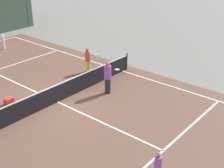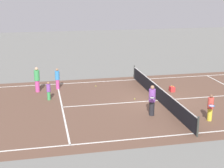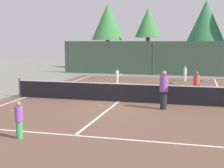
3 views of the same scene
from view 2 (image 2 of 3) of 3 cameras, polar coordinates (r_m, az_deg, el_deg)
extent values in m
plane|color=slate|center=(22.88, 7.78, -2.78)|extent=(80.00, 80.00, 0.00)
cube|color=brown|center=(22.88, 7.78, -2.78)|extent=(13.00, 25.00, 0.00)
cube|color=white|center=(27.88, 4.00, 0.75)|extent=(0.10, 24.00, 0.01)
cube|color=white|center=(18.15, 13.64, -8.14)|extent=(0.10, 24.00, 0.01)
cube|color=white|center=(21.64, -8.44, -3.89)|extent=(11.00, 0.10, 0.01)
cube|color=white|center=(22.88, 7.78, -2.76)|extent=(0.10, 12.80, 0.01)
cylinder|color=#333833|center=(28.12, 3.80, 2.02)|extent=(0.10, 0.10, 1.10)
cylinder|color=#333833|center=(17.61, 14.31, -7.02)|extent=(0.10, 0.10, 1.10)
cube|color=black|center=(22.73, 7.82, -1.65)|extent=(11.80, 0.03, 0.95)
cube|color=white|center=(22.59, 7.87, -0.44)|extent=(11.80, 0.04, 0.05)
cylinder|color=yellow|center=(19.98, 16.19, -4.97)|extent=(0.27, 0.27, 0.73)
cylinder|color=#E54C3F|center=(19.75, 16.34, -3.11)|extent=(0.33, 0.33, 0.64)
sphere|color=brown|center=(19.62, 16.44, -1.96)|extent=(0.20, 0.20, 0.20)
cylinder|color=black|center=(19.44, 16.43, -3.32)|extent=(0.20, 0.10, 0.03)
torus|color=blue|center=(19.21, 16.50, -3.57)|extent=(0.43, 0.43, 0.03)
cylinder|color=silver|center=(19.21, 16.50, -3.57)|extent=(0.36, 0.36, 0.00)
cylinder|color=#3FA559|center=(23.11, -10.62, -1.96)|extent=(0.22, 0.22, 0.59)
cylinder|color=purple|center=(22.95, -10.69, -0.65)|extent=(0.27, 0.27, 0.51)
sphere|color=#A37556|center=(22.86, -10.74, 0.16)|extent=(0.16, 0.16, 0.16)
cylinder|color=#D14799|center=(25.49, -9.18, -0.03)|extent=(0.27, 0.27, 0.73)
cylinder|color=#388CD8|center=(25.32, -9.25, 1.47)|extent=(0.34, 0.34, 0.64)
sphere|color=#A37556|center=(25.22, -9.29, 2.40)|extent=(0.20, 0.20, 0.20)
cylinder|color=#D14799|center=(25.05, -12.49, -0.35)|extent=(0.31, 0.31, 0.85)
cylinder|color=#3FA559|center=(24.85, -12.60, 1.43)|extent=(0.39, 0.39, 0.75)
sphere|color=tan|center=(24.73, -12.67, 2.52)|extent=(0.23, 0.23, 0.23)
cylinder|color=#232328|center=(20.09, 6.74, -4.11)|extent=(0.31, 0.31, 0.86)
cylinder|color=purple|center=(19.83, 6.81, -1.92)|extent=(0.39, 0.39, 0.75)
sphere|color=#A37556|center=(19.69, 6.86, -0.56)|extent=(0.23, 0.23, 0.23)
cylinder|color=black|center=(19.49, 6.81, -2.13)|extent=(0.20, 0.09, 0.03)
torus|color=black|center=(19.25, 6.80, -2.35)|extent=(0.42, 0.42, 0.03)
cylinder|color=silver|center=(19.25, 6.80, -2.35)|extent=(0.35, 0.35, 0.00)
cube|color=red|center=(24.99, 10.12, -0.85)|extent=(0.45, 0.33, 0.36)
sphere|color=#CCE533|center=(25.01, 10.06, -0.32)|extent=(0.07, 0.07, 0.07)
sphere|color=#CCE533|center=(24.87, 10.32, -0.43)|extent=(0.07, 0.07, 0.07)
sphere|color=#CCE533|center=(25.93, -2.75, -0.34)|extent=(0.07, 0.07, 0.07)
sphere|color=#CCE533|center=(22.95, 3.86, -2.52)|extent=(0.07, 0.07, 0.07)
camera|label=1|loc=(29.66, -20.19, 15.71)|focal=49.50mm
camera|label=3|loc=(19.09, -39.47, 0.08)|focal=51.46mm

